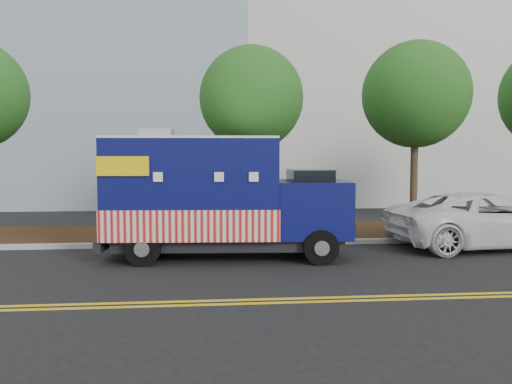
{
  "coord_description": "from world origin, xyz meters",
  "views": [
    {
      "loc": [
        -0.04,
        -13.75,
        2.72
      ],
      "look_at": [
        1.32,
        0.6,
        1.71
      ],
      "focal_mm": 35.0,
      "sensor_mm": 36.0,
      "label": 1
    }
  ],
  "objects": [
    {
      "name": "curb",
      "position": [
        0.0,
        1.4,
        0.07
      ],
      "size": [
        120.0,
        0.18,
        0.15
      ],
      "primitive_type": "cube",
      "color": "#9E9E99",
      "rests_on": "ground"
    },
    {
      "name": "white_car",
      "position": [
        8.32,
        0.45,
        0.83
      ],
      "size": [
        6.17,
        3.22,
        1.66
      ],
      "primitive_type": "imported",
      "rotation": [
        0.0,
        0.0,
        1.65
      ],
      "color": "white",
      "rests_on": "ground"
    },
    {
      "name": "centerline_far",
      "position": [
        0.0,
        -4.7,
        0.01
      ],
      "size": [
        120.0,
        0.1,
        0.01
      ],
      "primitive_type": "cube",
      "color": "gold",
      "rests_on": "ground"
    },
    {
      "name": "ground",
      "position": [
        0.0,
        0.0,
        0.0
      ],
      "size": [
        120.0,
        120.0,
        0.0
      ],
      "primitive_type": "plane",
      "color": "black",
      "rests_on": "ground"
    },
    {
      "name": "tree_c",
      "position": [
        7.17,
        3.23,
        4.88
      ],
      "size": [
        3.71,
        3.71,
        6.75
      ],
      "color": "#38281C",
      "rests_on": "ground"
    },
    {
      "name": "sign_post",
      "position": [
        -1.56,
        2.02,
        1.2
      ],
      "size": [
        0.06,
        0.06,
        2.4
      ],
      "primitive_type": "cube",
      "color": "#473828",
      "rests_on": "ground"
    },
    {
      "name": "centerline_near",
      "position": [
        0.0,
        -4.45,
        0.01
      ],
      "size": [
        120.0,
        0.1,
        0.01
      ],
      "primitive_type": "cube",
      "color": "gold",
      "rests_on": "ground"
    },
    {
      "name": "mulch_strip",
      "position": [
        0.0,
        3.5,
        0.07
      ],
      "size": [
        120.0,
        4.0,
        0.15
      ],
      "primitive_type": "cube",
      "color": "black",
      "rests_on": "ground"
    },
    {
      "name": "tree_b",
      "position": [
        1.38,
        2.88,
        4.65
      ],
      "size": [
        3.45,
        3.45,
        6.39
      ],
      "color": "#38281C",
      "rests_on": "ground"
    },
    {
      "name": "food_truck",
      "position": [
        0.12,
        -0.24,
        1.57
      ],
      "size": [
        6.73,
        2.88,
        3.47
      ],
      "rotation": [
        0.0,
        0.0,
        -0.06
      ],
      "color": "black",
      "rests_on": "ground"
    }
  ]
}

